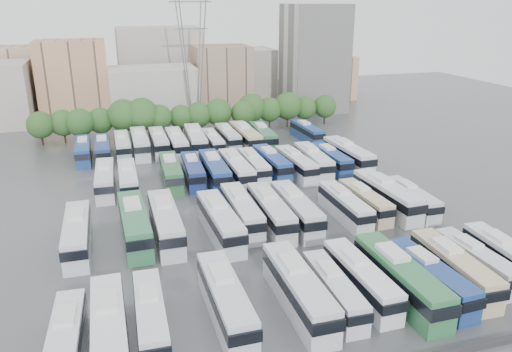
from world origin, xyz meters
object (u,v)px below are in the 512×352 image
object	(u,v)px
bus_r0_s1	(109,330)
bus_r3_s5	(177,143)
bus_r0_s6	(298,289)
bus_r2_s13	(348,155)
bus_r1_s8	(296,209)
bus_r1_s6	(242,211)
bus_r1_s2	(135,224)
bus_r3_s2	(123,145)
bus_r0_s0	(66,342)
bus_r1_s12	(387,195)
bus_r1_s5	(220,221)
bus_r1_s10	(345,205)
electricity_pylon	(192,40)
bus_r3_s0	(83,150)
bus_r0_s2	(151,316)
bus_r0_s8	(361,279)
bus_r3_s3	(140,143)
bus_r3_s9	(246,137)
bus_r2_s10	(296,164)
bus_r1_s0	(77,234)
bus_r2_s5	(193,171)
bus_r0_s12	(476,261)
bus_r2_s7	(236,169)
bus_r2_s4	(171,172)
bus_r3_s6	(196,140)
bus_r2_s1	(105,179)
bus_r0_s11	(454,268)
bus_r3_s1	(103,149)
bus_r3_s13	(307,132)
bus_r3_s4	(159,142)
apartment_tower	(314,58)
bus_r2_s2	(128,180)
bus_r2_s9	(272,163)
bus_r3_s7	(213,142)
bus_r2_s6	(215,170)
bus_r1_s11	(365,201)
bus_r1_s7	(271,211)
bus_r1_s13	(411,198)
bus_r0_s13	(506,257)
bus_r0_s10	(430,277)
bus_r3_s10	(263,136)
bus_r3_s8	(228,137)

from	to	relation	value
bus_r0_s1	bus_r3_s5	distance (m)	55.07
bus_r0_s6	bus_r2_s13	size ratio (longest dim) A/B	0.97
bus_r1_s8	bus_r1_s6	bearing A→B (deg)	168.14
bus_r1_s2	bus_r3_s2	world-z (taller)	bus_r1_s2
bus_r0_s0	bus_r1_s12	size ratio (longest dim) A/B	0.83
bus_r1_s5	bus_r1_s10	xyz separation A→B (m)	(16.67, 0.69, -0.24)
bus_r1_s5	electricity_pylon	bearing A→B (deg)	80.73
bus_r3_s0	bus_r0_s2	bearing A→B (deg)	-83.23
bus_r0_s8	bus_r3_s3	world-z (taller)	bus_r3_s3
bus_r0_s0	bus_r3_s0	bearing A→B (deg)	92.91
bus_r2_s13	bus_r3_s9	size ratio (longest dim) A/B	1.01
bus_r0_s8	bus_r2_s10	xyz separation A→B (m)	(6.57, 34.59, 0.08)
bus_r1_s0	bus_r2_s5	world-z (taller)	bus_r1_s0
bus_r0_s12	bus_r2_s7	xyz separation A→B (m)	(-16.49, 34.42, 0.34)
bus_r0_s0	bus_r2_s4	distance (m)	40.25
bus_r3_s2	bus_r3_s6	bearing A→B (deg)	-6.62
electricity_pylon	bus_r2_s1	xyz separation A→B (m)	(-20.07, -37.31, -16.77)
electricity_pylon	bus_r0_s11	xyz separation A→B (m)	(12.78, -74.00, -16.79)
bus_r3_s1	bus_r3_s13	xyz separation A→B (m)	(39.54, 1.17, -0.07)
bus_r3_s4	bus_r3_s5	size ratio (longest dim) A/B	0.96
apartment_tower	bus_r2_s10	size ratio (longest dim) A/B	2.11
bus_r3_s5	bus_r1_s12	bearing A→B (deg)	-55.69
bus_r1_s0	bus_r2_s2	bearing A→B (deg)	69.41
bus_r2_s9	bus_r3_s7	bearing A→B (deg)	110.00
bus_r1_s8	bus_r2_s6	world-z (taller)	bus_r2_s6
electricity_pylon	bus_r1_s11	bearing A→B (deg)	-76.96
bus_r1_s8	bus_r1_s12	bearing A→B (deg)	3.66
bus_r2_s6	bus_r3_s5	bearing A→B (deg)	102.16
bus_r1_s7	bus_r2_s9	size ratio (longest dim) A/B	1.06
bus_r2_s6	bus_r3_s7	world-z (taller)	bus_r2_s6
bus_r1_s13	bus_r1_s2	bearing A→B (deg)	178.71
bus_r3_s5	bus_r0_s13	bearing A→B (deg)	-63.14
bus_r1_s13	bus_r2_s10	xyz separation A→B (m)	(-9.79, 17.91, 0.18)
bus_r3_s3	bus_r3_s4	size ratio (longest dim) A/B	1.05
bus_r2_s2	bus_r3_s0	size ratio (longest dim) A/B	1.02
bus_r0_s10	bus_r2_s7	bearing A→B (deg)	102.42
bus_r1_s13	bus_r3_s1	distance (m)	53.36
bus_r2_s9	bus_r3_s9	distance (m)	16.17
bus_r0_s11	bus_r0_s13	size ratio (longest dim) A/B	1.05
bus_r3_s10	bus_r3_s13	world-z (taller)	bus_r3_s10
bus_r0_s13	bus_r2_s5	world-z (taller)	bus_r2_s5
bus_r1_s5	bus_r3_s9	size ratio (longest dim) A/B	0.98
bus_r0_s1	bus_r2_s5	world-z (taller)	bus_r0_s1
bus_r0_s8	bus_r3_s9	bearing A→B (deg)	85.36
bus_r0_s11	bus_r3_s3	bearing A→B (deg)	117.43
bus_r0_s2	bus_r1_s5	size ratio (longest dim) A/B	0.84
bus_r1_s10	bus_r3_s8	size ratio (longest dim) A/B	0.97
bus_r1_s5	bus_r1_s10	bearing A→B (deg)	0.19
bus_r3_s7	bus_r3_s10	size ratio (longest dim) A/B	0.86
bus_r2_s1	bus_r0_s1	bearing A→B (deg)	-88.67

